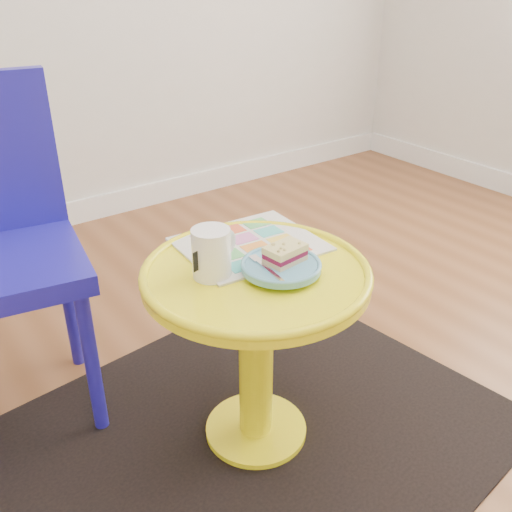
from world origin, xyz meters
TOP-DOWN VIEW (x-y plane):
  - floor at (0.00, 0.00)m, footprint 4.00×4.00m
  - rug at (-0.24, 0.30)m, footprint 1.42×1.24m
  - side_table at (-0.24, 0.30)m, footprint 0.55×0.55m
  - newspaper at (-0.17, 0.42)m, footprint 0.37×0.32m
  - mug at (-0.33, 0.35)m, footprint 0.13×0.09m
  - plate at (-0.20, 0.26)m, footprint 0.19×0.19m
  - cake_slice at (-0.19, 0.26)m, footprint 0.10×0.07m
  - fork at (-0.24, 0.26)m, footprint 0.03×0.14m

SIDE VIEW (x-z plane):
  - floor at x=0.00m, z-range 0.00..0.00m
  - rug at x=-0.24m, z-range 0.00..0.01m
  - side_table at x=-0.24m, z-range 0.11..0.64m
  - newspaper at x=-0.17m, z-range 0.52..0.53m
  - plate at x=-0.20m, z-range 0.53..0.55m
  - fork at x=-0.24m, z-range 0.55..0.56m
  - cake_slice at x=-0.19m, z-range 0.55..0.59m
  - mug at x=-0.33m, z-range 0.53..0.65m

